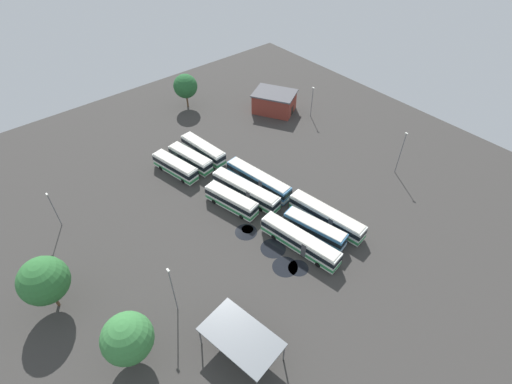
{
  "coord_description": "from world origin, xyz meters",
  "views": [
    {
      "loc": [
        -43.97,
        34.35,
        52.1
      ],
      "look_at": [
        -1.49,
        -1.32,
        1.46
      ],
      "focal_mm": 27.34,
      "sensor_mm": 36.0,
      "label": 1
    }
  ],
  "objects_px": {
    "bus_row2_slot2": "(175,167)",
    "lamp_post_near_entrance": "(173,289)",
    "bus_row1_slot0": "(259,180)",
    "bus_row2_slot1": "(190,159)",
    "bus_row0_slot0": "(327,217)",
    "bus_row1_slot2": "(231,201)",
    "tree_west_edge": "(44,281)",
    "bus_row0_slot1": "(315,229)",
    "bus_row1_slot1": "(246,191)",
    "bus_row2_slot0": "(203,150)",
    "depot_building": "(274,102)",
    "maintenance_shelter": "(241,337)",
    "tree_south_edge": "(185,86)",
    "bus_row0_slot2": "(300,241)",
    "tree_northwest": "(127,338)",
    "lamp_post_mid_lot": "(312,101)",
    "lamp_post_far_corner": "(401,152)",
    "lamp_post_by_building": "(54,208)"
  },
  "relations": [
    {
      "from": "bus_row1_slot1",
      "to": "lamp_post_far_corner",
      "type": "relative_size",
      "value": 1.54
    },
    {
      "from": "bus_row1_slot0",
      "to": "maintenance_shelter",
      "type": "bearing_deg",
      "value": 135.87
    },
    {
      "from": "lamp_post_far_corner",
      "to": "bus_row2_slot0",
      "type": "bearing_deg",
      "value": 42.36
    },
    {
      "from": "lamp_post_by_building",
      "to": "lamp_post_mid_lot",
      "type": "height_order",
      "value": "lamp_post_mid_lot"
    },
    {
      "from": "bus_row0_slot1",
      "to": "bus_row2_slot2",
      "type": "bearing_deg",
      "value": 17.07
    },
    {
      "from": "bus_row1_slot0",
      "to": "lamp_post_far_corner",
      "type": "distance_m",
      "value": 29.3
    },
    {
      "from": "bus_row1_slot2",
      "to": "bus_row1_slot0",
      "type": "bearing_deg",
      "value": -81.2
    },
    {
      "from": "lamp_post_by_building",
      "to": "bus_row1_slot2",
      "type": "bearing_deg",
      "value": -121.52
    },
    {
      "from": "bus_row0_slot1",
      "to": "bus_row2_slot1",
      "type": "height_order",
      "value": "same"
    },
    {
      "from": "bus_row1_slot0",
      "to": "bus_row2_slot0",
      "type": "xyz_separation_m",
      "value": [
        15.52,
        2.65,
        -0.0
      ]
    },
    {
      "from": "bus_row1_slot2",
      "to": "tree_west_edge",
      "type": "bearing_deg",
      "value": 89.85
    },
    {
      "from": "bus_row2_slot2",
      "to": "lamp_post_near_entrance",
      "type": "height_order",
      "value": "lamp_post_near_entrance"
    },
    {
      "from": "tree_west_edge",
      "to": "lamp_post_by_building",
      "type": "bearing_deg",
      "value": -21.13
    },
    {
      "from": "maintenance_shelter",
      "to": "lamp_post_far_corner",
      "type": "bearing_deg",
      "value": -78.85
    },
    {
      "from": "lamp_post_near_entrance",
      "to": "bus_row1_slot0",
      "type": "bearing_deg",
      "value": -63.93
    },
    {
      "from": "lamp_post_mid_lot",
      "to": "tree_northwest",
      "type": "bearing_deg",
      "value": 114.17
    },
    {
      "from": "bus_row0_slot0",
      "to": "bus_row1_slot2",
      "type": "xyz_separation_m",
      "value": [
        14.33,
        10.55,
        -0.0
      ]
    },
    {
      "from": "bus_row0_slot2",
      "to": "tree_northwest",
      "type": "height_order",
      "value": "tree_northwest"
    },
    {
      "from": "maintenance_shelter",
      "to": "tree_west_edge",
      "type": "relative_size",
      "value": 1.18
    },
    {
      "from": "bus_row0_slot0",
      "to": "lamp_post_by_building",
      "type": "bearing_deg",
      "value": 50.44
    },
    {
      "from": "bus_row0_slot2",
      "to": "tree_northwest",
      "type": "xyz_separation_m",
      "value": [
        0.58,
        30.36,
        3.74
      ]
    },
    {
      "from": "bus_row1_slot2",
      "to": "bus_row2_slot1",
      "type": "height_order",
      "value": "same"
    },
    {
      "from": "lamp_post_far_corner",
      "to": "maintenance_shelter",
      "type": "bearing_deg",
      "value": 101.15
    },
    {
      "from": "bus_row0_slot1",
      "to": "tree_northwest",
      "type": "height_order",
      "value": "tree_northwest"
    },
    {
      "from": "lamp_post_mid_lot",
      "to": "tree_northwest",
      "type": "distance_m",
      "value": 68.74
    },
    {
      "from": "depot_building",
      "to": "lamp_post_by_building",
      "type": "distance_m",
      "value": 56.51
    },
    {
      "from": "bus_row1_slot2",
      "to": "depot_building",
      "type": "bearing_deg",
      "value": -54.68
    },
    {
      "from": "lamp_post_mid_lot",
      "to": "lamp_post_near_entrance",
      "type": "bearing_deg",
      "value": 114.95
    },
    {
      "from": "bus_row2_slot1",
      "to": "maintenance_shelter",
      "type": "height_order",
      "value": "maintenance_shelter"
    },
    {
      "from": "bus_row1_slot2",
      "to": "bus_row2_slot2",
      "type": "height_order",
      "value": "same"
    },
    {
      "from": "bus_row2_slot0",
      "to": "tree_west_edge",
      "type": "xyz_separation_m",
      "value": [
        -16.62,
        37.68,
        4.48
      ]
    },
    {
      "from": "bus_row0_slot2",
      "to": "bus_row2_slot2",
      "type": "distance_m",
      "value": 31.39
    },
    {
      "from": "lamp_post_mid_lot",
      "to": "lamp_post_far_corner",
      "type": "height_order",
      "value": "lamp_post_far_corner"
    },
    {
      "from": "bus_row2_slot2",
      "to": "tree_west_edge",
      "type": "relative_size",
      "value": 1.15
    },
    {
      "from": "bus_row2_slot1",
      "to": "lamp_post_by_building",
      "type": "xyz_separation_m",
      "value": [
        0.43,
        27.58,
        2.49
      ]
    },
    {
      "from": "bus_row0_slot1",
      "to": "bus_row1_slot1",
      "type": "xyz_separation_m",
      "value": [
        15.48,
        2.84,
        0.0
      ]
    },
    {
      "from": "bus_row0_slot2",
      "to": "bus_row1_slot1",
      "type": "height_order",
      "value": "same"
    },
    {
      "from": "lamp_post_mid_lot",
      "to": "lamp_post_by_building",
      "type": "bearing_deg",
      "value": 87.33
    },
    {
      "from": "bus_row0_slot1",
      "to": "bus_row1_slot1",
      "type": "height_order",
      "value": "same"
    },
    {
      "from": "depot_building",
      "to": "maintenance_shelter",
      "type": "height_order",
      "value": "depot_building"
    },
    {
      "from": "lamp_post_by_building",
      "to": "lamp_post_far_corner",
      "type": "distance_m",
      "value": 66.24
    },
    {
      "from": "bus_row0_slot1",
      "to": "tree_northwest",
      "type": "bearing_deg",
      "value": 89.54
    },
    {
      "from": "lamp_post_mid_lot",
      "to": "depot_building",
      "type": "bearing_deg",
      "value": 34.31
    },
    {
      "from": "depot_building",
      "to": "lamp_post_mid_lot",
      "type": "bearing_deg",
      "value": -145.69
    },
    {
      "from": "bus_row0_slot1",
      "to": "maintenance_shelter",
      "type": "xyz_separation_m",
      "value": [
        -8.17,
        22.69,
        2.27
      ]
    },
    {
      "from": "bus_row0_slot1",
      "to": "depot_building",
      "type": "bearing_deg",
      "value": -32.62
    },
    {
      "from": "bus_row1_slot1",
      "to": "bus_row2_slot0",
      "type": "relative_size",
      "value": 1.25
    },
    {
      "from": "bus_row1_slot0",
      "to": "bus_row2_slot1",
      "type": "distance_m",
      "value": 15.98
    },
    {
      "from": "bus_row0_slot0",
      "to": "tree_west_edge",
      "type": "xyz_separation_m",
      "value": [
        14.42,
        43.2,
        4.48
      ]
    },
    {
      "from": "bus_row2_slot1",
      "to": "tree_south_edge",
      "type": "height_order",
      "value": "tree_south_edge"
    }
  ]
}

